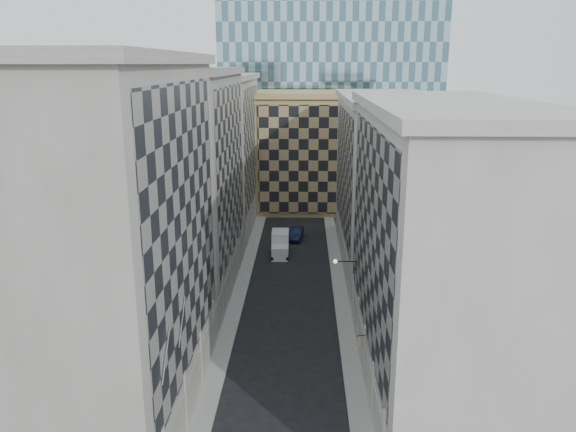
# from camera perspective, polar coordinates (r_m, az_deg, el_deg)

# --- Properties ---
(sidewalk_west) EXTENTS (1.50, 100.00, 0.15)m
(sidewalk_west) POSITION_cam_1_polar(r_m,az_deg,el_deg) (57.90, -5.10, -8.21)
(sidewalk_west) COLOR gray
(sidewalk_west) RESTS_ON ground
(sidewalk_east) EXTENTS (1.50, 100.00, 0.15)m
(sidewalk_east) POSITION_cam_1_polar(r_m,az_deg,el_deg) (57.64, 5.44, -8.33)
(sidewalk_east) COLOR gray
(sidewalk_east) RESTS_ON ground
(bldg_left_a) EXTENTS (10.80, 22.80, 23.70)m
(bldg_left_a) POSITION_cam_1_polar(r_m,az_deg,el_deg) (37.62, -17.48, -2.83)
(bldg_left_a) COLOR gray
(bldg_left_a) RESTS_ON ground
(bldg_left_b) EXTENTS (10.80, 22.80, 22.70)m
(bldg_left_b) POSITION_cam_1_polar(r_m,az_deg,el_deg) (58.27, -10.53, 3.37)
(bldg_left_b) COLOR gray
(bldg_left_b) RESTS_ON ground
(bldg_left_c) EXTENTS (10.80, 22.80, 21.70)m
(bldg_left_c) POSITION_cam_1_polar(r_m,az_deg,el_deg) (79.65, -7.24, 6.27)
(bldg_left_c) COLOR gray
(bldg_left_c) RESTS_ON ground
(bldg_right_a) EXTENTS (10.80, 26.80, 20.70)m
(bldg_right_a) POSITION_cam_1_polar(r_m,az_deg,el_deg) (40.93, 15.01, -3.41)
(bldg_right_a) COLOR #ADA99F
(bldg_right_a) RESTS_ON ground
(bldg_right_b) EXTENTS (10.80, 28.80, 19.70)m
(bldg_right_b) POSITION_cam_1_polar(r_m,az_deg,el_deg) (66.74, 9.86, 3.59)
(bldg_right_b) COLOR #ADA99F
(bldg_right_b) RESTS_ON ground
(tan_block) EXTENTS (16.80, 14.80, 18.80)m
(tan_block) POSITION_cam_1_polar(r_m,az_deg,el_deg) (91.65, 2.07, 6.66)
(tan_block) COLOR tan
(tan_block) RESTS_ON ground
(church_tower) EXTENTS (7.20, 7.20, 51.50)m
(church_tower) POSITION_cam_1_polar(r_m,az_deg,el_deg) (104.83, 0.98, 17.34)
(church_tower) COLOR #2F2A25
(church_tower) RESTS_ON ground
(flagpoles_left) EXTENTS (0.10, 6.33, 2.33)m
(flagpoles_left) POSITION_cam_1_polar(r_m,az_deg,el_deg) (33.24, -11.45, -11.98)
(flagpoles_left) COLOR gray
(flagpoles_left) RESTS_ON ground
(bracket_lamp) EXTENTS (1.98, 0.36, 0.36)m
(bracket_lamp) POSITION_cam_1_polar(r_m,az_deg,el_deg) (49.76, 5.03, -4.61)
(bracket_lamp) COLOR black
(bracket_lamp) RESTS_ON ground
(box_truck) EXTENTS (2.20, 5.18, 2.82)m
(box_truck) POSITION_cam_1_polar(r_m,az_deg,el_deg) (69.87, -0.81, -2.98)
(box_truck) COLOR white
(box_truck) RESTS_ON ground
(dark_car) EXTENTS (2.17, 4.93, 1.57)m
(dark_car) POSITION_cam_1_polar(r_m,az_deg,el_deg) (76.13, 0.82, -1.78)
(dark_car) COLOR black
(dark_car) RESTS_ON ground
(shop_sign) EXTENTS (0.71, 0.62, 0.70)m
(shop_sign) POSITION_cam_1_polar(r_m,az_deg,el_deg) (41.66, 7.20, -12.34)
(shop_sign) COLOR black
(shop_sign) RESTS_ON ground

